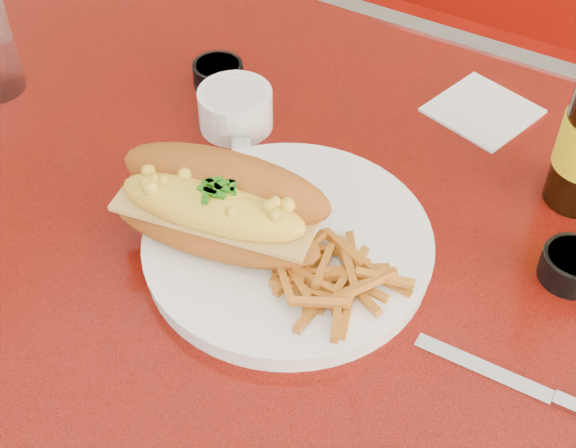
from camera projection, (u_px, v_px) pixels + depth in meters
The scene contains 11 objects.
diner_table at pixel (310, 335), 0.90m from camera, with size 1.23×0.83×0.77m.
booth_bench_far at pixel (504, 148), 1.61m from camera, with size 1.20×0.51×0.90m.
dinner_plate at pixel (288, 245), 0.76m from camera, with size 0.34×0.34×0.02m.
mac_hoagie at pixel (218, 206), 0.73m from camera, with size 0.22×0.13×0.09m.
fries_pile at pixel (333, 275), 0.71m from camera, with size 0.09×0.09×0.03m, color orange, non-canonical shape.
fork at pixel (242, 189), 0.80m from camera, with size 0.10×0.14×0.00m.
gravy_ramekin at pixel (235, 108), 0.89m from camera, with size 0.08×0.08×0.05m.
sauce_cup_left at pixel (218, 74), 0.94m from camera, with size 0.06×0.06×0.03m.
sauce_cup_right at pixel (573, 265), 0.74m from camera, with size 0.07×0.07×0.03m.
knife at pixel (542, 393), 0.66m from camera, with size 0.19×0.02×0.01m.
paper_napkin at pixel (483, 111), 0.92m from camera, with size 0.10×0.10×0.00m, color white.
Camera 1 is at (0.25, -0.47, 1.34)m, focal length 50.00 mm.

